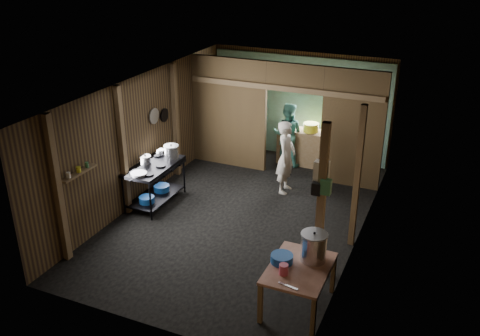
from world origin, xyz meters
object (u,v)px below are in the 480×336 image
at_px(prep_table, 298,287).
at_px(pink_bucket, 284,269).
at_px(cook, 286,157).
at_px(stove_pot_large, 171,153).
at_px(stock_pot, 314,247).
at_px(gas_range, 155,184).
at_px(yellow_tub, 311,127).

xyz_separation_m(prep_table, pink_bucket, (-0.16, -0.25, 0.43)).
bearing_deg(cook, prep_table, -159.84).
relative_size(stove_pot_large, stock_pot, 0.68).
bearing_deg(gas_range, stock_pot, -24.59).
xyz_separation_m(gas_range, yellow_tub, (2.34, 3.20, 0.53)).
bearing_deg(pink_bucket, yellow_tub, 102.52).
relative_size(stock_pot, cook, 0.29).
relative_size(pink_bucket, cook, 0.10).
relative_size(prep_table, stove_pot_large, 3.73).
distance_m(pink_bucket, yellow_tub, 5.60).
bearing_deg(prep_table, stock_pot, 64.10).
xyz_separation_m(yellow_tub, cook, (-0.06, -1.61, -0.16)).
bearing_deg(pink_bucket, stove_pot_large, 141.45).
height_order(prep_table, yellow_tub, yellow_tub).
xyz_separation_m(prep_table, cook, (-1.43, 3.60, 0.45)).
bearing_deg(pink_bucket, cook, 108.34).
bearing_deg(yellow_tub, prep_table, -75.27).
bearing_deg(stove_pot_large, pink_bucket, -38.55).
height_order(stock_pot, cook, cook).
height_order(pink_bucket, cook, cook).
bearing_deg(stove_pot_large, gas_range, -111.52).
distance_m(gas_range, yellow_tub, 4.00).
distance_m(stove_pot_large, stock_pot, 4.27).
xyz_separation_m(stock_pot, cook, (-1.56, 3.34, -0.12)).
bearing_deg(prep_table, pink_bucket, -121.78).
relative_size(gas_range, stove_pot_large, 4.56).
relative_size(prep_table, pink_bucket, 7.43).
height_order(prep_table, pink_bucket, pink_bucket).
bearing_deg(stock_pot, cook, 115.00).
bearing_deg(gas_range, yellow_tub, 53.81).
xyz_separation_m(prep_table, stock_pot, (0.13, 0.26, 0.56)).
bearing_deg(stock_pot, stove_pot_large, 149.18).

